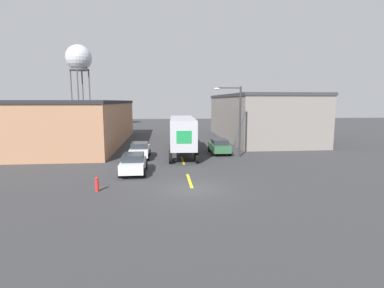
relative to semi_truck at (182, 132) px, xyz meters
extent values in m
plane|color=#333335|center=(-0.21, -14.17, -2.40)|extent=(160.00, 160.00, 0.00)
cube|color=yellow|center=(-0.21, -12.02, -2.39)|extent=(0.20, 3.88, 0.01)
cube|color=yellow|center=(-0.21, -4.42, -2.39)|extent=(0.20, 3.88, 0.01)
cube|color=yellow|center=(-0.21, 3.17, -2.39)|extent=(0.20, 3.88, 0.01)
cube|color=#9E7051|center=(-13.72, 8.44, 0.34)|extent=(12.19, 26.66, 5.48)
cube|color=#232326|center=(-13.72, 8.44, 3.28)|extent=(12.39, 26.86, 0.40)
cube|color=slate|center=(12.60, 12.17, 0.80)|extent=(10.80, 24.26, 6.40)
cube|color=#333338|center=(12.60, 12.17, 4.20)|extent=(11.00, 24.46, 0.40)
cube|color=silver|center=(0.20, 5.63, -0.50)|extent=(2.47, 2.90, 2.76)
cube|color=#A8A8B2|center=(-0.05, -1.37, 0.18)|extent=(2.87, 10.66, 2.87)
cube|color=#198442|center=(-0.23, -6.67, 0.18)|extent=(1.37, 0.08, 1.15)
cylinder|color=black|center=(1.46, 5.94, -1.88)|extent=(0.32, 1.05, 1.04)
cylinder|color=black|center=(-1.04, 6.03, -1.88)|extent=(0.32, 1.05, 1.04)
cylinder|color=black|center=(1.42, 4.81, -1.88)|extent=(0.32, 1.05, 1.04)
cylinder|color=black|center=(-1.08, 4.90, -1.88)|extent=(0.32, 1.05, 1.04)
cylinder|color=black|center=(1.09, -4.50, -1.88)|extent=(0.32, 1.05, 1.04)
cylinder|color=black|center=(-1.40, -4.41, -1.88)|extent=(0.32, 1.05, 1.04)
cylinder|color=black|center=(1.04, -5.90, -1.88)|extent=(0.32, 1.05, 1.04)
cylinder|color=black|center=(-1.45, -5.81, -1.88)|extent=(0.32, 1.05, 1.04)
cube|color=silver|center=(-4.51, -9.33, -1.68)|extent=(1.83, 4.43, 0.75)
cube|color=#23282D|center=(-4.51, -9.46, -1.04)|extent=(1.61, 2.30, 0.52)
cylinder|color=black|center=(-3.59, -7.96, -2.05)|extent=(0.22, 0.70, 0.70)
cylinder|color=black|center=(-5.42, -7.96, -2.05)|extent=(0.22, 0.70, 0.70)
cylinder|color=black|center=(-3.59, -10.70, -2.05)|extent=(0.22, 0.70, 0.70)
cylinder|color=black|center=(-5.42, -10.70, -2.05)|extent=(0.22, 0.70, 0.70)
cube|color=#2D5B38|center=(4.08, -0.92, -1.68)|extent=(1.83, 4.43, 0.75)
cube|color=#23282D|center=(4.08, -1.05, -1.04)|extent=(1.61, 2.30, 0.52)
cylinder|color=black|center=(5.00, 0.46, -2.05)|extent=(0.22, 0.70, 0.70)
cylinder|color=black|center=(3.16, 0.46, -2.05)|extent=(0.22, 0.70, 0.70)
cylinder|color=black|center=(5.00, -2.29, -2.05)|extent=(0.22, 0.70, 0.70)
cylinder|color=black|center=(3.16, -2.29, -2.05)|extent=(0.22, 0.70, 0.70)
cube|color=silver|center=(-4.51, -2.73, -1.68)|extent=(1.83, 4.43, 0.75)
cube|color=#23282D|center=(-4.51, -2.86, -1.04)|extent=(1.61, 2.30, 0.52)
cylinder|color=black|center=(-3.59, -1.36, -2.05)|extent=(0.22, 0.70, 0.70)
cylinder|color=black|center=(-5.42, -1.36, -2.05)|extent=(0.22, 0.70, 0.70)
cylinder|color=black|center=(-3.59, -4.10, -2.05)|extent=(0.22, 0.70, 0.70)
cylinder|color=black|center=(-5.42, -4.10, -2.05)|extent=(0.22, 0.70, 0.70)
cylinder|color=#47474C|center=(-17.95, 34.35, 3.93)|extent=(0.28, 0.28, 12.65)
cylinder|color=#47474C|center=(-19.85, 36.26, 3.93)|extent=(0.28, 0.28, 12.65)
cylinder|color=#47474C|center=(-21.75, 34.35, 3.93)|extent=(0.28, 0.28, 12.65)
cylinder|color=#47474C|center=(-19.85, 32.45, 3.93)|extent=(0.28, 0.28, 12.65)
cylinder|color=#4C4C51|center=(-19.85, 34.35, 10.05)|extent=(4.09, 4.09, 0.30)
sphere|color=#B7BCC6|center=(-19.85, 34.35, 12.56)|extent=(5.44, 5.44, 5.44)
cylinder|color=#2D2D30|center=(5.83, -2.99, 1.24)|extent=(0.20, 0.20, 7.27)
cylinder|color=#2D2D30|center=(4.60, -2.99, 4.72)|extent=(2.45, 0.11, 0.11)
ellipsoid|color=silver|center=(3.38, -2.99, 4.62)|extent=(0.56, 0.32, 0.22)
cylinder|color=red|center=(-6.39, -14.11, -2.00)|extent=(0.22, 0.22, 0.79)
sphere|color=red|center=(-6.39, -14.11, -1.54)|extent=(0.20, 0.20, 0.20)
camera|label=1|loc=(-2.07, -33.31, 3.38)|focal=28.00mm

